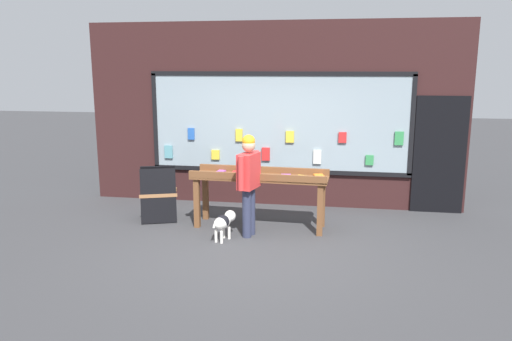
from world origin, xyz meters
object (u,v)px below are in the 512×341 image
at_px(display_table_main, 260,182).
at_px(small_dog, 224,222).
at_px(person_browsing, 249,178).
at_px(sandwich_board_sign, 159,193).

height_order(display_table_main, small_dog, display_table_main).
bearing_deg(person_browsing, sandwich_board_sign, 84.05).
distance_m(display_table_main, small_dog, 0.97).
relative_size(display_table_main, sandwich_board_sign, 2.46).
relative_size(person_browsing, small_dog, 2.90).
relative_size(display_table_main, small_dog, 4.06).
xyz_separation_m(person_browsing, sandwich_board_sign, (-1.70, 0.62, -0.46)).
height_order(small_dog, sandwich_board_sign, sandwich_board_sign).
bearing_deg(small_dog, display_table_main, -12.67).
distance_m(person_browsing, sandwich_board_sign, 1.86).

